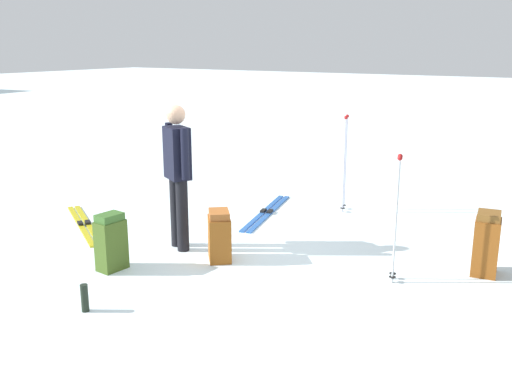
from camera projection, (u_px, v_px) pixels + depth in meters
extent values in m
plane|color=white|center=(256.00, 249.00, 6.82)|extent=(80.00, 80.00, 0.00)
cylinder|color=black|center=(182.00, 216.00, 6.67)|extent=(0.14, 0.14, 0.85)
cylinder|color=black|center=(176.00, 212.00, 6.84)|extent=(0.14, 0.14, 0.85)
cube|color=black|center=(177.00, 153.00, 6.58)|extent=(0.36, 0.40, 0.60)
cylinder|color=black|center=(185.00, 154.00, 6.37)|extent=(0.09, 0.09, 0.58)
cylinder|color=black|center=(170.00, 147.00, 6.77)|extent=(0.09, 0.09, 0.58)
sphere|color=tan|center=(176.00, 115.00, 6.47)|extent=(0.22, 0.22, 0.22)
cube|color=gold|center=(88.00, 224.00, 7.74)|extent=(1.08, 1.64, 0.02)
cube|color=black|center=(88.00, 222.00, 7.73)|extent=(0.13, 0.15, 0.03)
cube|color=gold|center=(80.00, 225.00, 7.70)|extent=(1.08, 1.64, 0.02)
cube|color=black|center=(80.00, 223.00, 7.69)|extent=(0.13, 0.15, 0.03)
cube|color=#2556A3|center=(263.00, 212.00, 8.28)|extent=(1.86, 0.52, 0.02)
cube|color=black|center=(263.00, 211.00, 8.27)|extent=(0.15, 0.09, 0.03)
cube|color=#2556A3|center=(270.00, 213.00, 8.25)|extent=(1.86, 0.52, 0.02)
cube|color=black|center=(270.00, 211.00, 8.24)|extent=(0.15, 0.09, 0.03)
cube|color=brown|center=(219.00, 239.00, 6.42)|extent=(0.42, 0.40, 0.49)
cube|color=#975323|center=(219.00, 214.00, 6.35)|extent=(0.38, 0.36, 0.08)
cube|color=#3D561D|center=(111.00, 245.00, 6.14)|extent=(0.32, 0.23, 0.55)
cube|color=#365F26|center=(109.00, 217.00, 6.06)|extent=(0.29, 0.21, 0.08)
cube|color=brown|center=(486.00, 247.00, 6.01)|extent=(0.35, 0.29, 0.60)
cube|color=brown|center=(489.00, 216.00, 5.93)|extent=(0.31, 0.26, 0.08)
cylinder|color=#AEB3C6|center=(344.00, 167.00, 8.15)|extent=(0.02, 0.02, 1.34)
sphere|color=#A51919|center=(346.00, 118.00, 7.98)|extent=(0.05, 0.05, 0.05)
cylinder|color=black|center=(342.00, 208.00, 8.31)|extent=(0.07, 0.07, 0.01)
cylinder|color=#AEB3C6|center=(345.00, 165.00, 8.31)|extent=(0.02, 0.02, 1.34)
sphere|color=#A51919|center=(347.00, 116.00, 8.13)|extent=(0.05, 0.05, 0.05)
cylinder|color=black|center=(344.00, 205.00, 8.46)|extent=(0.07, 0.07, 0.01)
cylinder|color=silver|center=(396.00, 223.00, 5.71)|extent=(0.02, 0.02, 1.26)
sphere|color=#A51919|center=(400.00, 158.00, 5.54)|extent=(0.05, 0.05, 0.05)
cylinder|color=black|center=(392.00, 277.00, 5.85)|extent=(0.07, 0.07, 0.01)
cylinder|color=silver|center=(396.00, 221.00, 5.80)|extent=(0.02, 0.02, 1.26)
sphere|color=#A51919|center=(400.00, 156.00, 5.63)|extent=(0.05, 0.05, 0.05)
cylinder|color=black|center=(393.00, 273.00, 5.94)|extent=(0.07, 0.07, 0.01)
cylinder|color=black|center=(85.00, 298.00, 5.20)|extent=(0.07, 0.07, 0.26)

